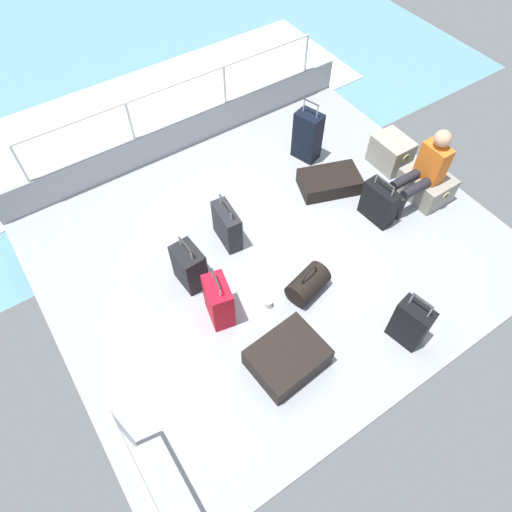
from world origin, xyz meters
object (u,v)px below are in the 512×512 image
Objects in this scene: duffel_bag at (308,284)px; suitcase_7 at (227,226)px; suitcase_5 at (379,203)px; suitcase_4 at (219,301)px; suitcase_1 at (287,357)px; passenger_seated at (424,169)px; suitcase_2 at (329,182)px; paper_cup at (268,304)px; cargo_crate_0 at (391,152)px; cargo_crate_1 at (426,185)px; suitcase_3 at (189,267)px; suitcase_0 at (410,323)px; suitcase_6 at (307,136)px.

suitcase_7 is at bearing -162.92° from duffel_bag.
suitcase_4 is at bearing -87.36° from suitcase_5.
duffel_bag reaches higher than suitcase_1.
suitcase_2 is at bearing -135.42° from passenger_seated.
suitcase_7 reaches higher than paper_cup.
suitcase_2 is at bearing 121.50° from paper_cup.
cargo_crate_0 reaches higher than suitcase_1.
passenger_seated is at bearing -90.00° from cargo_crate_1.
passenger_seated is at bearing 80.38° from suitcase_3.
passenger_seated is at bearing 99.72° from duffel_bag.
suitcase_1 is 0.90m from suitcase_4.
suitcase_0 reaches higher than duffel_bag.
cargo_crate_1 is 2.98m from suitcase_1.
suitcase_7 is (-0.78, -2.32, -0.28)m from passenger_seated.
suitcase_0 is 1.03× the size of suitcase_4.
cargo_crate_0 is at bearing 93.12° from suitcase_3.
paper_cup is at bearing 67.49° from suitcase_4.
suitcase_7 reaches higher than suitcase_5.
passenger_seated is at bearing 71.53° from suitcase_7.
cargo_crate_1 is at bearing 107.61° from suitcase_1.
cargo_crate_0 is 0.83× the size of cargo_crate_1.
paper_cup is at bearing -138.29° from suitcase_0.
duffel_bag is at bearing 49.68° from suitcase_3.
suitcase_1 is at bearing -18.83° from paper_cup.
suitcase_2 is at bearing 110.89° from suitcase_4.
cargo_crate_0 is 0.98m from suitcase_2.
cargo_crate_1 is 1.66m from suitcase_6.
duffel_bag is (0.34, -1.98, -0.39)m from passenger_seated.
paper_cup is at bearing -6.93° from suitcase_7.
cargo_crate_1 is 0.73× the size of suitcase_2.
duffel_bag is at bearing -36.98° from suitcase_6.
paper_cup is (0.31, -1.84, -0.21)m from suitcase_5.
suitcase_6 is (-0.66, 0.12, 0.24)m from suitcase_2.
suitcase_7 is 1.06m from paper_cup.
passenger_seated reaches higher than suitcase_5.
suitcase_6 is at bearing -150.36° from cargo_crate_1.
suitcase_7 is (-0.78, -2.50, 0.08)m from cargo_crate_1.
cargo_crate_1 is at bearing 91.02° from suitcase_4.
suitcase_4 is 2.74m from suitcase_6.
suitcase_0 is 1.47m from paper_cup.
suitcase_1 is at bearing -110.37° from suitcase_0.
suitcase_6 is at bearing 139.12° from suitcase_1.
suitcase_5 is at bearing 67.12° from suitcase_7.
suitcase_5 is at bearing 92.64° from suitcase_4.
passenger_seated reaches higher than suitcase_2.
suitcase_3 is at bearing -100.81° from suitcase_5.
suitcase_3 is (-1.85, -1.49, -0.02)m from suitcase_0.
passenger_seated is at bearing 132.23° from suitcase_0.
paper_cup is at bearing 161.17° from suitcase_1.
cargo_crate_0 is 2.41m from duffel_bag.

